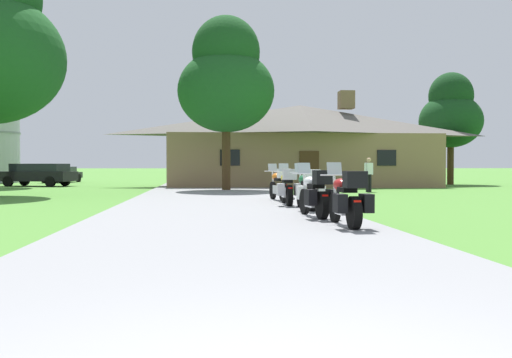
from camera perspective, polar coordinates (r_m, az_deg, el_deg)
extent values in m
plane|color=#4C8433|center=(22.91, -3.80, -1.90)|extent=(500.00, 500.00, 0.00)
cube|color=gray|center=(20.91, -3.68, -2.12)|extent=(6.40, 80.00, 0.06)
cylinder|color=black|center=(12.73, 7.70, -2.77)|extent=(0.13, 0.64, 0.64)
cylinder|color=black|center=(11.35, 9.55, -3.27)|extent=(0.18, 0.64, 0.64)
cube|color=silver|center=(12.01, 8.60, -2.73)|extent=(0.28, 0.57, 0.30)
ellipsoid|color=maroon|center=(12.24, 8.28, -0.54)|extent=(0.32, 0.53, 0.26)
cube|color=black|center=(11.80, 8.87, -1.05)|extent=(0.30, 0.53, 0.10)
cylinder|color=silver|center=(12.66, 7.76, 0.38)|extent=(0.66, 0.05, 0.03)
cylinder|color=silver|center=(12.71, 7.71, -1.15)|extent=(0.07, 0.24, 0.73)
cube|color=#B2BCC6|center=(12.76, 7.65, 1.02)|extent=(0.32, 0.12, 0.27)
sphere|color=silver|center=(12.67, 7.76, -0.25)|extent=(0.11, 0.11, 0.11)
cube|color=black|center=(11.27, 9.63, -0.05)|extent=(0.41, 0.37, 0.32)
cube|color=red|center=(11.12, 9.87, -2.21)|extent=(0.14, 0.03, 0.06)
cylinder|color=silver|center=(11.70, 9.76, -3.63)|extent=(0.09, 0.55, 0.07)
cube|color=black|center=(11.31, 8.21, -2.37)|extent=(0.21, 0.41, 0.36)
cube|color=black|center=(11.46, 10.73, -2.33)|extent=(0.21, 0.41, 0.36)
cylinder|color=black|center=(14.75, 4.77, -2.20)|extent=(0.18, 0.65, 0.64)
cylinder|color=black|center=(13.37, 6.47, -2.57)|extent=(0.22, 0.65, 0.64)
cube|color=silver|center=(14.04, 5.60, -2.14)|extent=(0.32, 0.58, 0.30)
ellipsoid|color=silver|center=(14.27, 5.31, -0.27)|extent=(0.35, 0.55, 0.26)
cube|color=black|center=(13.83, 5.85, -0.70)|extent=(0.33, 0.55, 0.10)
cylinder|color=silver|center=(14.69, 4.82, 0.52)|extent=(0.66, 0.10, 0.03)
cylinder|color=silver|center=(14.73, 4.77, -0.80)|extent=(0.09, 0.24, 0.73)
cube|color=#B2BCC6|center=(14.78, 4.71, 1.06)|extent=(0.33, 0.14, 0.27)
sphere|color=silver|center=(14.69, 4.82, -0.03)|extent=(0.11, 0.11, 0.11)
cube|color=black|center=(13.30, 6.54, 0.17)|extent=(0.44, 0.40, 0.32)
cube|color=red|center=(13.15, 6.76, -1.66)|extent=(0.14, 0.04, 0.06)
cylinder|color=silver|center=(13.73, 6.62, -2.89)|extent=(0.13, 0.55, 0.07)
cube|color=black|center=(13.34, 5.34, -1.80)|extent=(0.24, 0.42, 0.36)
cube|color=black|center=(13.49, 7.46, -1.77)|extent=(0.24, 0.42, 0.36)
cylinder|color=black|center=(17.10, 4.36, -1.72)|extent=(0.14, 0.64, 0.64)
cylinder|color=black|center=(15.69, 5.43, -1.99)|extent=(0.18, 0.65, 0.64)
cube|color=silver|center=(16.37, 4.89, -1.64)|extent=(0.28, 0.57, 0.30)
ellipsoid|color=#195B33|center=(16.61, 4.70, -0.05)|extent=(0.32, 0.53, 0.26)
cube|color=black|center=(16.16, 5.04, -0.40)|extent=(0.30, 0.53, 0.10)
cylinder|color=silver|center=(17.04, 4.40, 0.63)|extent=(0.66, 0.06, 0.03)
cylinder|color=silver|center=(17.08, 4.37, -0.51)|extent=(0.07, 0.24, 0.73)
cube|color=#B2BCC6|center=(17.14, 4.33, 1.10)|extent=(0.32, 0.12, 0.27)
sphere|color=silver|center=(17.04, 4.40, 0.16)|extent=(0.11, 0.11, 0.11)
cube|color=silver|center=(15.62, 5.47, 0.34)|extent=(0.41, 0.38, 0.32)
cube|color=red|center=(15.47, 5.61, -1.21)|extent=(0.14, 0.04, 0.06)
cylinder|color=silver|center=(16.04, 5.66, -2.28)|extent=(0.09, 0.55, 0.07)
cube|color=silver|center=(15.68, 4.46, -1.33)|extent=(0.22, 0.41, 0.36)
cube|color=silver|center=(15.79, 6.31, -1.32)|extent=(0.22, 0.41, 0.36)
cylinder|color=black|center=(19.08, 2.73, -1.40)|extent=(0.12, 0.64, 0.64)
cylinder|color=black|center=(17.65, 3.28, -1.62)|extent=(0.16, 0.64, 0.64)
cube|color=silver|center=(18.34, 3.00, -1.32)|extent=(0.27, 0.56, 0.30)
ellipsoid|color=gold|center=(18.58, 2.90, 0.10)|extent=(0.31, 0.52, 0.26)
cube|color=black|center=(18.13, 3.08, -0.21)|extent=(0.29, 0.52, 0.10)
cylinder|color=silver|center=(19.02, 2.74, 0.70)|extent=(0.66, 0.04, 0.03)
cylinder|color=silver|center=(19.06, 2.73, -0.32)|extent=(0.06, 0.24, 0.73)
cube|color=#B2BCC6|center=(19.11, 2.71, 1.13)|extent=(0.32, 0.11, 0.27)
sphere|color=silver|center=(19.02, 2.74, 0.28)|extent=(0.11, 0.11, 0.11)
cube|color=#B7B7BC|center=(17.58, 3.30, 0.46)|extent=(0.41, 0.37, 0.32)
cube|color=red|center=(17.42, 3.37, -0.92)|extent=(0.14, 0.03, 0.06)
cylinder|color=silver|center=(17.99, 3.59, -1.88)|extent=(0.08, 0.55, 0.07)
cube|color=#B7B7BC|center=(17.66, 2.42, -1.03)|extent=(0.21, 0.40, 0.36)
cube|color=#B7B7BC|center=(17.72, 4.09, -1.03)|extent=(0.21, 0.40, 0.36)
cylinder|color=black|center=(21.31, 1.66, -1.11)|extent=(0.20, 0.65, 0.64)
cylinder|color=black|center=(19.92, 2.70, -1.28)|extent=(0.24, 0.66, 0.64)
cube|color=silver|center=(20.59, 2.18, -1.03)|extent=(0.34, 0.59, 0.30)
ellipsoid|color=orange|center=(20.83, 1.99, 0.23)|extent=(0.37, 0.56, 0.26)
cube|color=black|center=(20.39, 2.33, -0.04)|extent=(0.35, 0.55, 0.10)
cylinder|color=silver|center=(21.26, 1.69, 0.77)|extent=(0.66, 0.12, 0.03)
cylinder|color=silver|center=(21.30, 1.66, -0.14)|extent=(0.09, 0.24, 0.73)
cube|color=#B2BCC6|center=(21.35, 1.62, 1.15)|extent=(0.33, 0.15, 0.27)
sphere|color=silver|center=(21.26, 1.69, 0.39)|extent=(0.11, 0.11, 0.11)
cube|color=silver|center=(19.86, 2.75, 0.56)|extent=(0.45, 0.41, 0.32)
cube|color=red|center=(19.70, 2.88, -0.66)|extent=(0.14, 0.05, 0.06)
cylinder|color=silver|center=(20.27, 2.84, -1.52)|extent=(0.15, 0.55, 0.07)
cube|color=#896B4C|center=(36.02, 4.34, 1.77)|extent=(15.92, 6.16, 3.14)
pyramid|color=#5B5651|center=(36.12, 4.35, 5.73)|extent=(16.88, 6.53, 1.85)
cube|color=brown|center=(36.81, 8.80, 7.63)|extent=(0.90, 0.90, 1.10)
cube|color=#472D19|center=(32.95, 5.22, 0.91)|extent=(1.10, 0.08, 2.10)
cube|color=black|center=(32.46, -2.55, 2.10)|extent=(1.10, 0.06, 0.90)
cube|color=black|center=(34.03, 12.63, 2.03)|extent=(1.10, 0.06, 0.90)
cylinder|color=black|center=(28.78, 10.81, -0.40)|extent=(0.14, 0.14, 0.86)
cylinder|color=black|center=(28.90, 11.07, -0.40)|extent=(0.14, 0.14, 0.86)
cube|color=silver|center=(28.83, 10.95, 1.01)|extent=(0.42, 0.36, 0.56)
cylinder|color=silver|center=(28.67, 10.61, 0.97)|extent=(0.09, 0.09, 0.58)
cylinder|color=silver|center=(28.98, 11.28, 0.97)|extent=(0.09, 0.09, 0.58)
sphere|color=tan|center=(28.83, 10.95, 1.85)|extent=(0.21, 0.21, 0.21)
cylinder|color=#422D19|center=(41.56, 18.45, 1.64)|extent=(0.44, 0.44, 3.13)
ellipsoid|color=#143D19|center=(41.66, 18.48, 5.39)|extent=(4.22, 4.22, 3.58)
ellipsoid|color=#123716|center=(41.82, 18.49, 7.70)|extent=(2.95, 2.95, 3.16)
cylinder|color=#422D19|center=(29.54, -2.93, 2.42)|extent=(0.44, 0.44, 3.70)
ellipsoid|color=#194C1E|center=(29.77, -2.94, 8.57)|extent=(4.88, 4.88, 4.15)
ellipsoid|color=#16441B|center=(30.08, -2.94, 12.26)|extent=(3.42, 3.42, 3.66)
cube|color=black|center=(38.61, -20.60, 0.25)|extent=(4.94, 3.09, 0.60)
cube|color=black|center=(38.50, -20.35, 1.05)|extent=(3.55, 2.48, 0.48)
cylinder|color=black|center=(38.71, -23.05, -0.21)|extent=(0.68, 0.40, 0.64)
cylinder|color=black|center=(40.10, -21.66, -0.15)|extent=(0.68, 0.40, 0.64)
cylinder|color=black|center=(37.15, -19.44, -0.24)|extent=(0.68, 0.40, 0.64)
cylinder|color=black|center=(38.60, -18.13, -0.17)|extent=(0.68, 0.40, 0.64)
cube|color=black|center=(46.74, -18.43, 0.35)|extent=(2.31, 4.38, 0.46)
cube|color=black|center=(46.83, -18.40, 0.89)|extent=(1.83, 2.06, 0.42)
cylinder|color=black|center=(48.26, -18.85, 0.11)|extent=(0.29, 0.66, 0.64)
cylinder|color=black|center=(47.69, -16.94, 0.11)|extent=(0.29, 0.66, 0.64)
cylinder|color=black|center=(45.83, -19.99, 0.04)|extent=(0.29, 0.66, 0.64)
cylinder|color=black|center=(45.23, -17.99, 0.04)|extent=(0.29, 0.66, 0.64)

